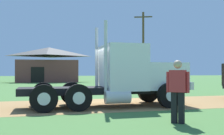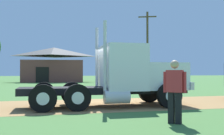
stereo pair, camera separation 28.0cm
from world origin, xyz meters
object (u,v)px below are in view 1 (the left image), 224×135
(utility_pole_near, at_px, (143,46))
(shed_building, at_px, (49,65))
(visitor_standing_near, at_px, (178,89))
(truck_foreground_white, at_px, (126,77))

(utility_pole_near, bearing_deg, shed_building, 134.90)
(visitor_standing_near, xyz_separation_m, utility_pole_near, (8.61, 23.78, 3.70))
(shed_building, distance_m, utility_pole_near, 15.52)
(truck_foreground_white, relative_size, shed_building, 0.73)
(utility_pole_near, bearing_deg, visitor_standing_near, -109.90)
(visitor_standing_near, xyz_separation_m, shed_building, (-2.24, 34.67, 1.54))
(utility_pole_near, bearing_deg, truck_foreground_white, -114.08)
(shed_building, relative_size, utility_pole_near, 1.11)
(truck_foreground_white, bearing_deg, utility_pole_near, 65.92)
(visitor_standing_near, relative_size, shed_building, 0.18)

